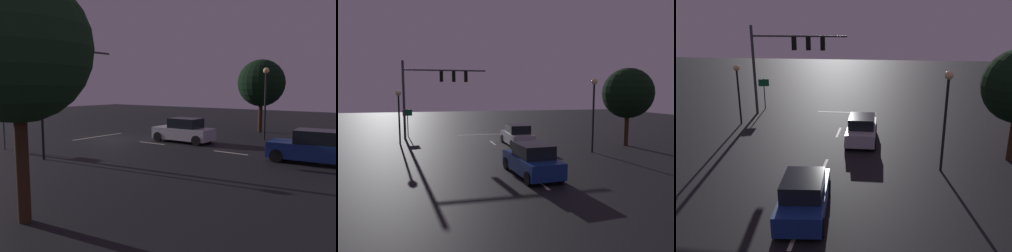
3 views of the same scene
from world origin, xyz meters
The scene contains 12 objects.
ground_plane centered at (0.00, 0.00, 0.00)m, with size 80.00×80.00×0.00m, color black.
traffic_signal_assembly centered at (4.78, -0.24, 5.04)m, with size 7.72×0.47×7.19m.
lane_dash_far centered at (0.00, 4.00, 0.00)m, with size 2.20×0.16×0.01m, color beige.
lane_dash_mid centered at (0.00, 10.00, 0.00)m, with size 2.20×0.16×0.01m, color beige.
lane_dash_near centered at (0.00, 16.00, 0.00)m, with size 2.20×0.16×0.01m, color beige.
stop_bar centered at (0.00, -1.43, 0.00)m, with size 5.00×0.16×0.01m, color beige.
car_approaching centered at (-1.73, 5.51, 0.80)m, with size 1.93×4.38×1.70m.
car_distant centered at (-0.01, 14.61, 0.80)m, with size 2.23×4.49×1.70m.
street_lamp_left_kerb centered at (-6.21, 9.67, 3.68)m, with size 0.44×0.44×5.28m.
street_lamp_right_kerb centered at (7.65, 2.79, 3.17)m, with size 0.44×0.44×4.46m.
route_sign centered at (7.34, -1.82, 1.93)m, with size 0.88×0.29×2.67m.
tree_left_near centered at (-10.28, 7.73, 4.23)m, with size 4.01×4.01×6.25m.
Camera 2 is at (4.96, 29.59, 4.34)m, focal length 33.01 mm.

